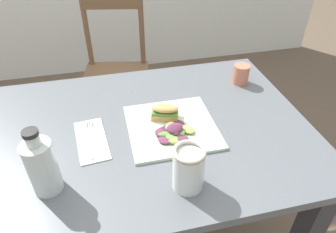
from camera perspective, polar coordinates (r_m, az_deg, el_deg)
dining_table at (r=1.15m, az=-3.62°, el=-7.63°), size 1.11×0.80×0.74m
chair_wooden_far at (r=1.98m, az=-9.74°, el=7.82°), size 0.47×0.47×0.87m
plate_lunch at (r=1.05m, az=0.50°, el=-1.95°), size 0.29×0.29×0.01m
sandwich_half_front at (r=1.06m, az=-0.77°, el=0.85°), size 0.10×0.08×0.06m
salad_mixed_greens at (r=0.99m, az=0.88°, el=-2.98°), size 0.15×0.14×0.04m
napkin_folded at (r=1.03m, az=-14.19°, el=-4.30°), size 0.11×0.22×0.00m
fork_on_napkin at (r=1.04m, az=-14.28°, el=-3.54°), size 0.03×0.19×0.00m
bottle_cold_brew at (r=0.88m, az=-22.44°, el=-8.98°), size 0.08×0.08×0.20m
mason_jar_iced_tea at (r=0.83m, az=3.56°, el=-9.88°), size 0.09×0.09×0.13m
cup_extra_side at (r=1.31m, az=13.24°, el=7.64°), size 0.06×0.06×0.08m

